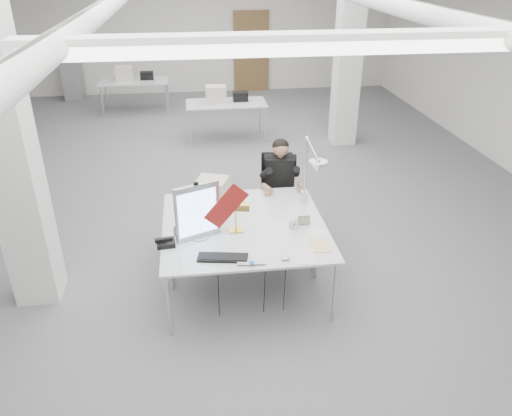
{
  "coord_description": "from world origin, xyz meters",
  "views": [
    {
      "loc": [
        -0.51,
        -6.88,
        3.47
      ],
      "look_at": [
        0.14,
        -2.0,
        0.93
      ],
      "focal_mm": 35.0,
      "sensor_mm": 36.0,
      "label": 1
    }
  ],
  "objects_px": {
    "desk_main": "(249,246)",
    "architect_lamp": "(310,179)",
    "monitor": "(198,212)",
    "laptop": "(252,264)",
    "desk_phone": "(166,243)",
    "bankers_lamp": "(236,218)",
    "office_chair": "(279,193)",
    "beige_monitor": "(212,192)",
    "seated_person": "(280,171)"
  },
  "relations": [
    {
      "from": "beige_monitor",
      "to": "architect_lamp",
      "type": "distance_m",
      "value": 1.17
    },
    {
      "from": "desk_main",
      "to": "office_chair",
      "type": "height_order",
      "value": "office_chair"
    },
    {
      "from": "laptop",
      "to": "beige_monitor",
      "type": "height_order",
      "value": "beige_monitor"
    },
    {
      "from": "desk_main",
      "to": "architect_lamp",
      "type": "relative_size",
      "value": 2.24
    },
    {
      "from": "beige_monitor",
      "to": "monitor",
      "type": "bearing_deg",
      "value": -83.31
    },
    {
      "from": "desk_phone",
      "to": "beige_monitor",
      "type": "relative_size",
      "value": 0.53
    },
    {
      "from": "office_chair",
      "to": "desk_phone",
      "type": "xyz_separation_m",
      "value": [
        -1.45,
        -1.48,
        0.22
      ]
    },
    {
      "from": "laptop",
      "to": "bankers_lamp",
      "type": "xyz_separation_m",
      "value": [
        -0.09,
        0.69,
        0.14
      ]
    },
    {
      "from": "bankers_lamp",
      "to": "architect_lamp",
      "type": "xyz_separation_m",
      "value": [
        0.9,
        0.39,
        0.25
      ]
    },
    {
      "from": "office_chair",
      "to": "bankers_lamp",
      "type": "bearing_deg",
      "value": -110.29
    },
    {
      "from": "desk_phone",
      "to": "office_chair",
      "type": "bearing_deg",
      "value": 40.11
    },
    {
      "from": "office_chair",
      "to": "monitor",
      "type": "distance_m",
      "value": 1.82
    },
    {
      "from": "laptop",
      "to": "bankers_lamp",
      "type": "height_order",
      "value": "bankers_lamp"
    },
    {
      "from": "desk_main",
      "to": "desk_phone",
      "type": "distance_m",
      "value": 0.86
    },
    {
      "from": "laptop",
      "to": "beige_monitor",
      "type": "relative_size",
      "value": 0.82
    },
    {
      "from": "desk_main",
      "to": "monitor",
      "type": "distance_m",
      "value": 0.64
    },
    {
      "from": "monitor",
      "to": "laptop",
      "type": "relative_size",
      "value": 2.13
    },
    {
      "from": "desk_main",
      "to": "laptop",
      "type": "height_order",
      "value": "laptop"
    },
    {
      "from": "office_chair",
      "to": "beige_monitor",
      "type": "xyz_separation_m",
      "value": [
        -0.92,
        -0.62,
        0.36
      ]
    },
    {
      "from": "office_chair",
      "to": "architect_lamp",
      "type": "bearing_deg",
      "value": -69.43
    },
    {
      "from": "monitor",
      "to": "beige_monitor",
      "type": "xyz_separation_m",
      "value": [
        0.19,
        0.75,
        -0.14
      ]
    },
    {
      "from": "bankers_lamp",
      "to": "monitor",
      "type": "bearing_deg",
      "value": -156.03
    },
    {
      "from": "laptop",
      "to": "architect_lamp",
      "type": "height_order",
      "value": "architect_lamp"
    },
    {
      "from": "monitor",
      "to": "bankers_lamp",
      "type": "bearing_deg",
      "value": -11.89
    },
    {
      "from": "desk_main",
      "to": "office_chair",
      "type": "relative_size",
      "value": 1.6
    },
    {
      "from": "laptop",
      "to": "bankers_lamp",
      "type": "bearing_deg",
      "value": 100.66
    },
    {
      "from": "desk_main",
      "to": "desk_phone",
      "type": "height_order",
      "value": "desk_phone"
    },
    {
      "from": "desk_phone",
      "to": "beige_monitor",
      "type": "height_order",
      "value": "beige_monitor"
    },
    {
      "from": "seated_person",
      "to": "desk_phone",
      "type": "bearing_deg",
      "value": -127.03
    },
    {
      "from": "architect_lamp",
      "to": "office_chair",
      "type": "bearing_deg",
      "value": 121.83
    },
    {
      "from": "monitor",
      "to": "architect_lamp",
      "type": "xyz_separation_m",
      "value": [
        1.3,
        0.46,
        0.1
      ]
    },
    {
      "from": "office_chair",
      "to": "desk_main",
      "type": "bearing_deg",
      "value": -102.21
    },
    {
      "from": "office_chair",
      "to": "architect_lamp",
      "type": "distance_m",
      "value": 1.09
    },
    {
      "from": "laptop",
      "to": "office_chair",
      "type": "bearing_deg",
      "value": 76.03
    },
    {
      "from": "beige_monitor",
      "to": "laptop",
      "type": "bearing_deg",
      "value": -56.54
    },
    {
      "from": "office_chair",
      "to": "beige_monitor",
      "type": "bearing_deg",
      "value": -137.79
    },
    {
      "from": "monitor",
      "to": "bankers_lamp",
      "type": "distance_m",
      "value": 0.44
    },
    {
      "from": "office_chair",
      "to": "monitor",
      "type": "height_order",
      "value": "monitor"
    },
    {
      "from": "laptop",
      "to": "desk_phone",
      "type": "distance_m",
      "value": 0.97
    },
    {
      "from": "seated_person",
      "to": "bankers_lamp",
      "type": "height_order",
      "value": "seated_person"
    },
    {
      "from": "seated_person",
      "to": "beige_monitor",
      "type": "distance_m",
      "value": 1.08
    },
    {
      "from": "seated_person",
      "to": "architect_lamp",
      "type": "bearing_deg",
      "value": -68.74
    },
    {
      "from": "office_chair",
      "to": "bankers_lamp",
      "type": "relative_size",
      "value": 3.63
    },
    {
      "from": "seated_person",
      "to": "monitor",
      "type": "distance_m",
      "value": 1.72
    },
    {
      "from": "office_chair",
      "to": "monitor",
      "type": "xyz_separation_m",
      "value": [
        -1.11,
        -1.36,
        0.5
      ]
    },
    {
      "from": "seated_person",
      "to": "laptop",
      "type": "bearing_deg",
      "value": -99.35
    },
    {
      "from": "laptop",
      "to": "desk_main",
      "type": "bearing_deg",
      "value": 91.35
    },
    {
      "from": "desk_main",
      "to": "laptop",
      "type": "distance_m",
      "value": 0.37
    },
    {
      "from": "laptop",
      "to": "bankers_lamp",
      "type": "distance_m",
      "value": 0.71
    },
    {
      "from": "laptop",
      "to": "monitor",
      "type": "bearing_deg",
      "value": 132.38
    }
  ]
}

